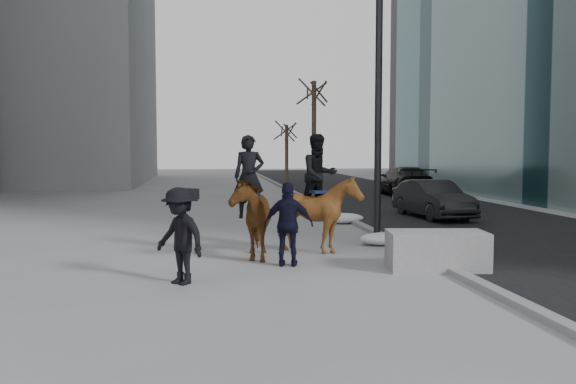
{
  "coord_description": "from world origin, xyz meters",
  "views": [
    {
      "loc": [
        -1.81,
        -11.97,
        2.46
      ],
      "look_at": [
        0.0,
        1.2,
        1.5
      ],
      "focal_mm": 38.0,
      "sensor_mm": 36.0,
      "label": 1
    }
  ],
  "objects": [
    {
      "name": "car_near",
      "position": [
        6.17,
        8.52,
        0.67
      ],
      "size": [
        1.79,
        4.16,
        1.33
      ],
      "primitive_type": "imported",
      "rotation": [
        0.0,
        0.0,
        0.1
      ],
      "color": "black",
      "rests_on": "ground"
    },
    {
      "name": "car_far",
      "position": [
        8.42,
        18.43,
        0.75
      ],
      "size": [
        2.35,
        5.29,
        1.51
      ],
      "primitive_type": "imported",
      "rotation": [
        0.0,
        0.0,
        3.1
      ],
      "color": "black",
      "rests_on": "ground"
    },
    {
      "name": "lamppost",
      "position": [
        2.6,
        3.32,
        4.99
      ],
      "size": [
        0.25,
        1.63,
        9.09
      ],
      "color": "black",
      "rests_on": "ground"
    },
    {
      "name": "tree_near",
      "position": [
        2.4,
        11.3,
        2.8
      ],
      "size": [
        1.2,
        1.2,
        5.59
      ],
      "primitive_type": null,
      "color": "#34271F",
      "rests_on": "ground"
    },
    {
      "name": "feeder",
      "position": [
        -0.09,
        0.48,
        0.88
      ],
      "size": [
        1.09,
        0.96,
        1.75
      ],
      "color": "black",
      "rests_on": "ground"
    },
    {
      "name": "camera_crew",
      "position": [
        -2.26,
        -0.91,
        0.89
      ],
      "size": [
        1.25,
        1.27,
        1.75
      ],
      "color": "black",
      "rests_on": "ground"
    },
    {
      "name": "snow_piles",
      "position": [
        2.7,
        5.35,
        0.16
      ],
      "size": [
        1.31,
        5.28,
        0.33
      ],
      "color": "white",
      "rests_on": "ground"
    },
    {
      "name": "curb",
      "position": [
        3.0,
        10.0,
        0.06
      ],
      "size": [
        0.25,
        90.0,
        0.12
      ],
      "primitive_type": "cube",
      "color": "gray",
      "rests_on": "ground"
    },
    {
      "name": "mounted_left",
      "position": [
        -0.81,
        1.67,
        1.03
      ],
      "size": [
        1.04,
        2.17,
        2.76
      ],
      "color": "#4C220F",
      "rests_on": "ground"
    },
    {
      "name": "mounted_right",
      "position": [
        0.86,
        1.99,
        1.12
      ],
      "size": [
        1.89,
        2.01,
        2.79
      ],
      "color": "#512D10",
      "rests_on": "ground"
    },
    {
      "name": "ground",
      "position": [
        0.0,
        0.0,
        0.0
      ],
      "size": [
        120.0,
        120.0,
        0.0
      ],
      "primitive_type": "plane",
      "color": "gray",
      "rests_on": "ground"
    },
    {
      "name": "road",
      "position": [
        7.0,
        10.0,
        0.01
      ],
      "size": [
        8.0,
        90.0,
        0.01
      ],
      "primitive_type": "cube",
      "color": "black",
      "rests_on": "ground"
    },
    {
      "name": "planter",
      "position": [
        2.83,
        -0.31,
        0.39
      ],
      "size": [
        2.06,
        1.21,
        0.78
      ],
      "primitive_type": "cube",
      "rotation": [
        0.0,
        0.0,
        -0.12
      ],
      "color": "#969699",
      "rests_on": "ground"
    },
    {
      "name": "tree_far",
      "position": [
        2.4,
        19.15,
        2.03
      ],
      "size": [
        1.2,
        1.2,
        4.06
      ],
      "primitive_type": null,
      "color": "#3A3022",
      "rests_on": "ground"
    }
  ]
}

